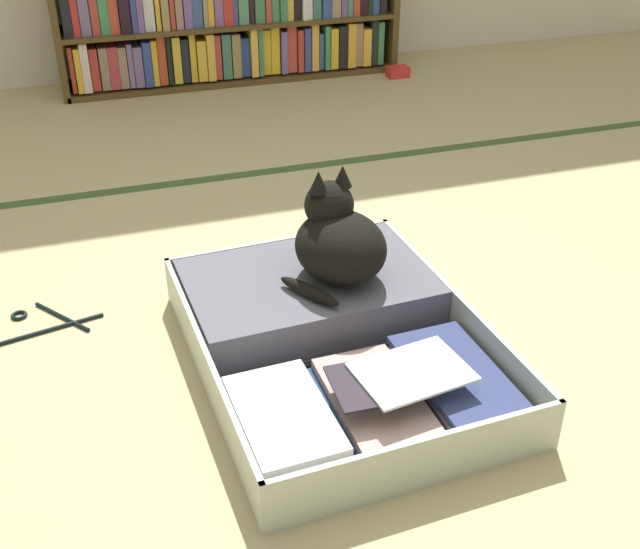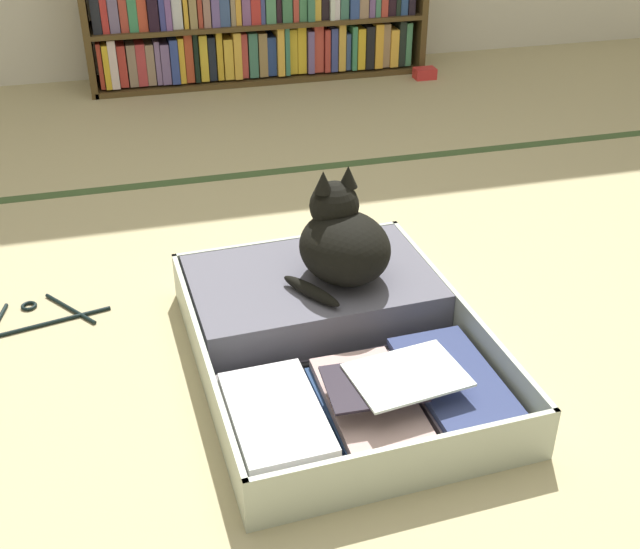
{
  "view_description": "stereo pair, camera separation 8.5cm",
  "coord_description": "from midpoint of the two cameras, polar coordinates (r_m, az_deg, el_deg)",
  "views": [
    {
      "loc": [
        -0.49,
        -1.41,
        1.13
      ],
      "look_at": [
        -0.03,
        0.01,
        0.24
      ],
      "focal_mm": 44.38,
      "sensor_mm": 36.0,
      "label": 1
    },
    {
      "loc": [
        -0.41,
        -1.43,
        1.13
      ],
      "look_at": [
        -0.03,
        0.01,
        0.24
      ],
      "focal_mm": 44.38,
      "sensor_mm": 36.0,
      "label": 2
    }
  ],
  "objects": [
    {
      "name": "tatami_border",
      "position": [
        2.82,
        -4.43,
        7.2
      ],
      "size": [
        4.8,
        0.05,
        0.0
      ],
      "color": "#3A522B",
      "rests_on": "ground_plane"
    },
    {
      "name": "small_red_pouch",
      "position": [
        3.89,
        8.2,
        14.16
      ],
      "size": [
        0.1,
        0.07,
        0.05
      ],
      "color": "red",
      "rests_on": "ground_plane"
    },
    {
      "name": "open_suitcase",
      "position": [
        1.88,
        1.82,
        -4.12
      ],
      "size": [
        0.66,
        0.87,
        0.13
      ],
      "color": "#B2BBA6",
      "rests_on": "ground_plane"
    },
    {
      "name": "clothes_hanger",
      "position": [
        2.12,
        -18.88,
        -3.08
      ],
      "size": [
        0.37,
        0.23,
        0.01
      ],
      "color": "black",
      "rests_on": "ground_plane"
    },
    {
      "name": "black_cat",
      "position": [
        1.91,
        2.81,
        2.4
      ],
      "size": [
        0.29,
        0.29,
        0.27
      ],
      "color": "black",
      "rests_on": "open_suitcase"
    },
    {
      "name": "ground_plane",
      "position": [
        1.87,
        2.17,
        -6.27
      ],
      "size": [
        10.0,
        10.0,
        0.0
      ],
      "primitive_type": "plane",
      "color": "tan"
    }
  ]
}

